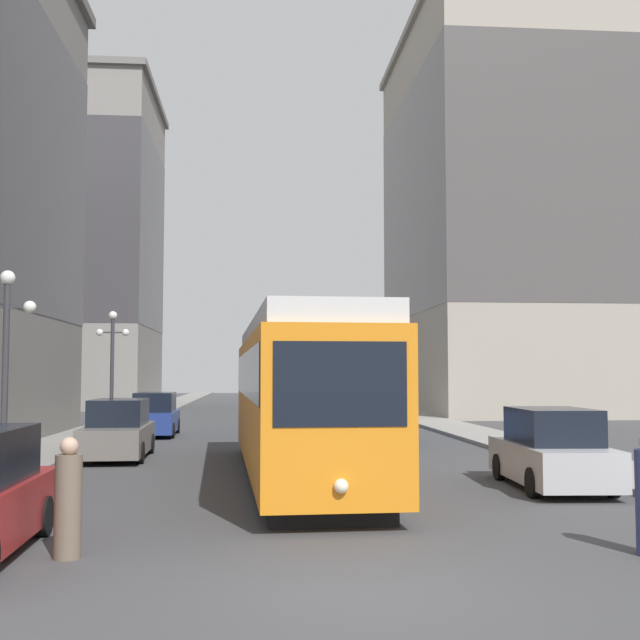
{
  "coord_description": "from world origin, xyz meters",
  "views": [
    {
      "loc": [
        -1.31,
        -9.5,
        2.61
      ],
      "look_at": [
        -0.07,
        5.56,
        3.63
      ],
      "focal_mm": 44.74,
      "sensor_mm": 36.0,
      "label": 1
    }
  ],
  "objects_px": {
    "streetcar": "(297,394)",
    "pedestrian_crossing_near": "(68,502)",
    "lamp_post_left_near": "(6,339)",
    "lamp_post_left_far": "(112,352)",
    "transit_bus": "(353,389)",
    "parked_car_left_far": "(155,416)",
    "parked_car_left_near": "(118,431)",
    "parked_car_right_far": "(552,451)"
  },
  "relations": [
    {
      "from": "streetcar",
      "to": "transit_bus",
      "type": "height_order",
      "value": "streetcar"
    },
    {
      "from": "parked_car_left_far",
      "to": "lamp_post_left_far",
      "type": "xyz_separation_m",
      "value": [
        -1.9,
        0.54,
        2.71
      ]
    },
    {
      "from": "parked_car_right_far",
      "to": "parked_car_left_far",
      "type": "height_order",
      "value": "same"
    },
    {
      "from": "streetcar",
      "to": "transit_bus",
      "type": "bearing_deg",
      "value": 74.54
    },
    {
      "from": "pedestrian_crossing_near",
      "to": "parked_car_right_far",
      "type": "bearing_deg",
      "value": -171.67
    },
    {
      "from": "parked_car_left_near",
      "to": "pedestrian_crossing_near",
      "type": "bearing_deg",
      "value": -85.1
    },
    {
      "from": "parked_car_left_near",
      "to": "parked_car_right_far",
      "type": "xyz_separation_m",
      "value": [
        10.97,
        -7.34,
        -0.0
      ]
    },
    {
      "from": "streetcar",
      "to": "parked_car_right_far",
      "type": "height_order",
      "value": "streetcar"
    },
    {
      "from": "parked_car_right_far",
      "to": "parked_car_left_near",
      "type": "bearing_deg",
      "value": -30.63
    },
    {
      "from": "parked_car_left_near",
      "to": "parked_car_right_far",
      "type": "distance_m",
      "value": 13.2
    },
    {
      "from": "streetcar",
      "to": "parked_car_left_near",
      "type": "relative_size",
      "value": 3.04
    },
    {
      "from": "parked_car_left_far",
      "to": "lamp_post_left_far",
      "type": "height_order",
      "value": "lamp_post_left_far"
    },
    {
      "from": "parked_car_left_near",
      "to": "lamp_post_left_far",
      "type": "xyz_separation_m",
      "value": [
        -1.9,
        9.58,
        2.71
      ]
    },
    {
      "from": "transit_bus",
      "to": "lamp_post_left_near",
      "type": "relative_size",
      "value": 2.51
    },
    {
      "from": "parked_car_left_near",
      "to": "pedestrian_crossing_near",
      "type": "height_order",
      "value": "parked_car_left_near"
    },
    {
      "from": "pedestrian_crossing_near",
      "to": "lamp_post_left_far",
      "type": "distance_m",
      "value": 23.51
    },
    {
      "from": "parked_car_left_far",
      "to": "lamp_post_left_far",
      "type": "distance_m",
      "value": 3.36
    },
    {
      "from": "parked_car_left_near",
      "to": "parked_car_left_far",
      "type": "height_order",
      "value": "same"
    },
    {
      "from": "lamp_post_left_far",
      "to": "parked_car_right_far",
      "type": "bearing_deg",
      "value": -52.75
    },
    {
      "from": "streetcar",
      "to": "pedestrian_crossing_near",
      "type": "bearing_deg",
      "value": -116.06
    },
    {
      "from": "parked_car_left_far",
      "to": "lamp_post_left_far",
      "type": "bearing_deg",
      "value": 162.98
    },
    {
      "from": "parked_car_left_near",
      "to": "lamp_post_left_far",
      "type": "bearing_deg",
      "value": 99.55
    },
    {
      "from": "transit_bus",
      "to": "parked_car_left_far",
      "type": "xyz_separation_m",
      "value": [
        -8.4,
        0.42,
        -1.1
      ]
    },
    {
      "from": "streetcar",
      "to": "lamp_post_left_far",
      "type": "relative_size",
      "value": 2.87
    },
    {
      "from": "transit_bus",
      "to": "parked_car_right_far",
      "type": "xyz_separation_m",
      "value": [
        2.57,
        -15.97,
        -1.1
      ]
    },
    {
      "from": "streetcar",
      "to": "transit_bus",
      "type": "xyz_separation_m",
      "value": [
        3.14,
        13.62,
        -0.15
      ]
    },
    {
      "from": "lamp_post_left_near",
      "to": "lamp_post_left_far",
      "type": "distance_m",
      "value": 14.71
    },
    {
      "from": "parked_car_left_near",
      "to": "lamp_post_left_near",
      "type": "height_order",
      "value": "lamp_post_left_near"
    },
    {
      "from": "lamp_post_left_far",
      "to": "parked_car_left_far",
      "type": "bearing_deg",
      "value": -15.93
    },
    {
      "from": "parked_car_right_far",
      "to": "transit_bus",
      "type": "bearing_deg",
      "value": -77.7
    },
    {
      "from": "pedestrian_crossing_near",
      "to": "lamp_post_left_far",
      "type": "relative_size",
      "value": 0.33
    },
    {
      "from": "transit_bus",
      "to": "lamp_post_left_far",
      "type": "xyz_separation_m",
      "value": [
        -10.3,
        0.96,
        1.61
      ]
    },
    {
      "from": "parked_car_right_far",
      "to": "parked_car_left_far",
      "type": "bearing_deg",
      "value": -53.03
    },
    {
      "from": "transit_bus",
      "to": "parked_car_left_near",
      "type": "xyz_separation_m",
      "value": [
        -8.4,
        -8.62,
        -1.1
      ]
    },
    {
      "from": "transit_bus",
      "to": "parked_car_right_far",
      "type": "bearing_deg",
      "value": -82.9
    },
    {
      "from": "transit_bus",
      "to": "lamp_post_left_near",
      "type": "xyz_separation_m",
      "value": [
        -10.3,
        -13.75,
        1.53
      ]
    },
    {
      "from": "transit_bus",
      "to": "parked_car_right_far",
      "type": "distance_m",
      "value": 16.21
    },
    {
      "from": "parked_car_left_far",
      "to": "parked_car_right_far",
      "type": "bearing_deg",
      "value": -57.29
    },
    {
      "from": "parked_car_left_near",
      "to": "lamp_post_left_near",
      "type": "xyz_separation_m",
      "value": [
        -1.9,
        -5.12,
        2.63
      ]
    },
    {
      "from": "streetcar",
      "to": "parked_car_left_far",
      "type": "bearing_deg",
      "value": 108.08
    },
    {
      "from": "pedestrian_crossing_near",
      "to": "parked_car_left_far",
      "type": "bearing_deg",
      "value": -110.91
    },
    {
      "from": "transit_bus",
      "to": "parked_car_left_far",
      "type": "height_order",
      "value": "transit_bus"
    }
  ]
}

